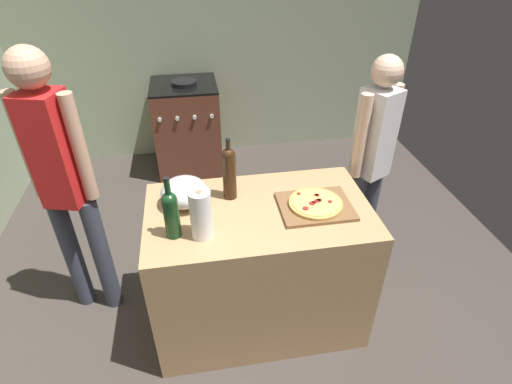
% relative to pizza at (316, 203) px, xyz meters
% --- Properties ---
extents(ground_plane, '(4.42, 3.65, 0.02)m').
position_rel_pizza_xyz_m(ground_plane, '(-0.42, 0.94, -0.92)').
color(ground_plane, '#3F3833').
extents(kitchen_wall_rear, '(4.42, 0.10, 2.60)m').
position_rel_pizza_xyz_m(kitchen_wall_rear, '(-0.42, 2.51, 0.39)').
color(kitchen_wall_rear, '#99A889').
rests_on(kitchen_wall_rear, ground_plane).
extents(counter, '(1.26, 0.73, 0.88)m').
position_rel_pizza_xyz_m(counter, '(-0.31, 0.04, -0.47)').
color(counter, tan).
rests_on(counter, ground_plane).
extents(cutting_board, '(0.40, 0.32, 0.02)m').
position_rel_pizza_xyz_m(cutting_board, '(0.00, -0.00, -0.02)').
color(cutting_board, brown).
rests_on(cutting_board, counter).
extents(pizza, '(0.30, 0.30, 0.03)m').
position_rel_pizza_xyz_m(pizza, '(0.00, 0.00, 0.00)').
color(pizza, tan).
rests_on(pizza, cutting_board).
extents(mixing_bowl, '(0.26, 0.26, 0.16)m').
position_rel_pizza_xyz_m(mixing_bowl, '(-0.71, 0.16, 0.05)').
color(mixing_bowl, '#B2B2B7').
rests_on(mixing_bowl, counter).
extents(paper_towel_roll, '(0.11, 0.11, 0.27)m').
position_rel_pizza_xyz_m(paper_towel_roll, '(-0.63, -0.14, 0.10)').
color(paper_towel_roll, white).
rests_on(paper_towel_roll, counter).
extents(wine_bottle_amber, '(0.08, 0.08, 0.35)m').
position_rel_pizza_xyz_m(wine_bottle_amber, '(-0.78, -0.11, 0.11)').
color(wine_bottle_amber, '#143819').
rests_on(wine_bottle_amber, counter).
extents(wine_bottle_dark, '(0.08, 0.08, 0.37)m').
position_rel_pizza_xyz_m(wine_bottle_dark, '(-0.45, 0.19, 0.14)').
color(wine_bottle_dark, '#331E0F').
rests_on(wine_bottle_dark, counter).
extents(stove, '(0.64, 0.63, 0.95)m').
position_rel_pizza_xyz_m(stove, '(-0.69, 2.11, -0.46)').
color(stove, brown).
rests_on(stove, ground_plane).
extents(person_in_stripes, '(0.36, 0.25, 1.74)m').
position_rel_pizza_xyz_m(person_in_stripes, '(-1.38, 0.33, 0.10)').
color(person_in_stripes, '#383D4C').
rests_on(person_in_stripes, ground_plane).
extents(person_in_red, '(0.33, 0.27, 1.58)m').
position_rel_pizza_xyz_m(person_in_red, '(0.52, 0.46, -0.02)').
color(person_in_red, '#383D4C').
rests_on(person_in_red, ground_plane).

